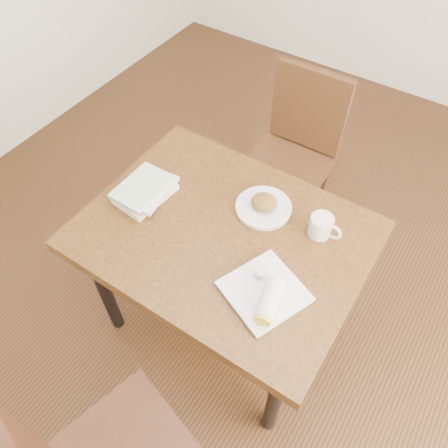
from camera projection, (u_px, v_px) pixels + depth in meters
The scene contains 8 objects.
ground at pixel (224, 319), 2.30m from camera, with size 4.00×5.00×0.01m, color #472814.
room_walls at pixel (224, 3), 1.02m from camera, with size 4.02×5.02×2.80m.
table at pixel (224, 245), 1.78m from camera, with size 1.10×0.85×0.75m.
chair_far at pixel (295, 148), 2.32m from camera, with size 0.42×0.42×0.95m.
plate_scone at pixel (264, 206), 1.77m from camera, with size 0.23×0.23×0.07m.
coffee_mug at pixel (322, 226), 1.67m from camera, with size 0.13×0.09×0.09m.
plate_burrito at pixel (266, 294), 1.51m from camera, with size 0.33×0.33×0.09m.
book_stack at pixel (146, 191), 1.81m from camera, with size 0.20×0.26×0.06m.
Camera 1 is at (0.57, -0.87, 2.11)m, focal length 35.00 mm.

